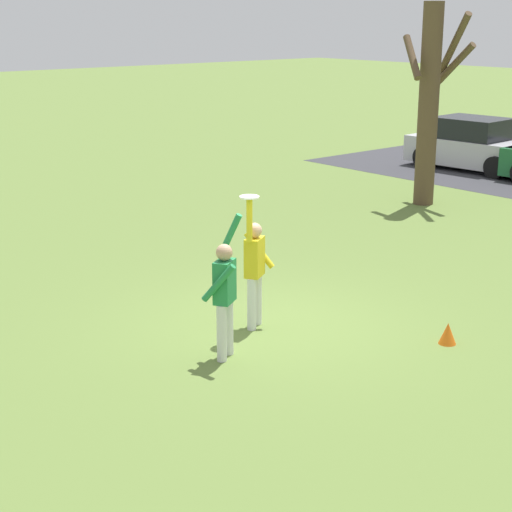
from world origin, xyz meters
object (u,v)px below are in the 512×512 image
Objects in this scene: person_defender at (225,291)px; bare_tree_tall at (430,100)px; frisbee_disc at (249,197)px; field_cone_orange at (448,333)px; person_catcher at (254,266)px; parked_car_silver at (474,146)px.

person_defender is 0.41× the size of bare_tree_tall.
person_defender is 7.07× the size of frisbee_disc.
person_defender is 6.39× the size of field_cone_orange.
person_catcher is at bearing 120.85° from frisbee_disc.
frisbee_disc is 3.52m from field_cone_orange.
frisbee_disc is at bearing 0.00° from person_catcher.
person_catcher reaches higher than parked_car_silver.
person_catcher reaches higher than person_defender.
field_cone_orange is at bearing -49.37° from bare_tree_tall.
person_catcher is 7.19× the size of frisbee_disc.
frisbee_disc is at bearing -139.90° from field_cone_orange.
person_defender is at bearing -121.52° from field_cone_orange.
bare_tree_tall is 9.90m from field_cone_orange.
bare_tree_tall is at bearing -70.12° from parked_car_silver.
person_catcher is at bearing -69.91° from parked_car_silver.
bare_tree_tall is 15.48× the size of field_cone_orange.
frisbee_disc is at bearing -69.81° from parked_car_silver.
frisbee_disc is (-0.54, 0.90, 1.11)m from person_defender.
bare_tree_tall is (2.17, -5.09, 1.88)m from parked_car_silver.
person_defender is at bearing -65.75° from bare_tree_tall.
field_cone_orange is (8.42, -12.37, -0.57)m from parked_car_silver.
person_catcher is 1.02× the size of person_defender.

